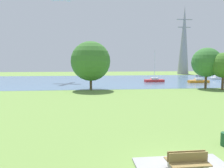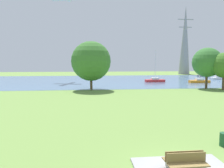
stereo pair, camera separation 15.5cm
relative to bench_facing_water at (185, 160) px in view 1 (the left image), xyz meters
name	(u,v)px [view 1 (the left image)]	position (x,y,z in m)	size (l,w,h in m)	color
ground_plane	(119,97)	(0.00, 21.73, -0.47)	(160.00, 160.00, 0.00)	olive
bench_facing_water	(185,160)	(0.00, 0.00, 0.00)	(1.80, 0.48, 0.89)	#A7A78A
bench_facing_inland	(190,165)	(0.00, -0.54, 0.00)	(1.80, 0.48, 0.89)	#A7A78A
water_surface	(104,80)	(0.00, 49.73, -0.46)	(140.00, 40.00, 0.02)	#54779C
sailboat_red	(154,80)	(11.98, 43.42, 0.00)	(4.85, 1.67, 7.76)	red
sailboat_gray	(203,75)	(34.46, 61.42, -0.02)	(5.02, 3.05, 6.14)	gray
sailboat_white	(217,78)	(32.21, 49.39, -0.02)	(4.98, 2.25, 6.17)	white
sailboat_orange	(199,81)	(21.89, 40.33, -0.02)	(4.83, 1.61, 5.72)	orange
tree_west_near	(91,61)	(-3.86, 29.92, 4.63)	(7.01, 7.01, 8.61)	brown
tree_east_near	(207,62)	(17.59, 29.52, 4.41)	(5.43, 5.43, 7.60)	brown
tree_east_far	(224,65)	(19.51, 27.24, 3.91)	(4.47, 4.47, 6.63)	brown
electricity_pylon	(184,40)	(33.96, 76.03, 13.06)	(6.40, 4.40, 27.03)	gray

